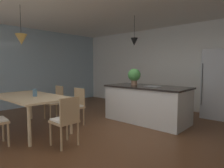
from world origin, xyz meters
name	(u,v)px	position (x,y,z in m)	size (l,w,h in m)	color
ground_plane	(112,135)	(0.00, 0.00, -0.02)	(10.00, 8.40, 0.04)	brown
wall_back_kitchen	(179,68)	(0.00, 3.26, 1.35)	(10.00, 0.12, 2.70)	white
window_wall_left_glazing	(23,68)	(-4.06, 0.00, 1.35)	(0.06, 8.40, 2.70)	#9EB7C6
dining_table	(30,99)	(-1.51, -0.99, 0.69)	(1.93, 1.03, 0.76)	#D1B284
chair_far_right	(75,105)	(-1.08, -0.10, 0.47)	(0.41, 0.41, 0.87)	tan
chair_far_left	(55,101)	(-1.94, -0.10, 0.47)	(0.43, 0.43, 0.87)	tan
chair_kitchen_end	(66,119)	(-0.18, -0.99, 0.47)	(0.41, 0.41, 0.87)	tan
kitchen_island	(147,103)	(0.03, 1.29, 0.46)	(2.07, 0.98, 0.91)	silver
refrigerator	(218,84)	(1.26, 2.86, 0.92)	(0.69, 0.67, 1.84)	#B2B5B7
pendant_over_table	(21,39)	(-1.70, -1.04, 1.97)	(0.25, 0.25, 0.84)	black
pendant_over_island_main	(134,42)	(-0.38, 1.29, 2.03)	(0.18, 0.18, 0.77)	black
potted_plant_on_island	(134,76)	(-0.37, 1.29, 1.15)	(0.33, 0.33, 0.44)	#8C664C
vase_on_dining_table	(35,93)	(-1.33, -0.96, 0.83)	(0.09, 0.09, 0.16)	slate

